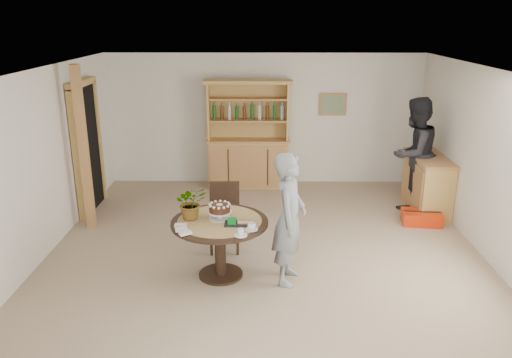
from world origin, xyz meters
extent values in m
plane|color=tan|center=(0.00, 0.00, 0.00)|extent=(7.00, 7.00, 0.00)
cube|color=white|center=(0.00, 3.50, 1.25)|extent=(6.00, 0.04, 2.50)
cube|color=white|center=(0.00, -3.50, 1.25)|extent=(6.00, 0.04, 2.50)
cube|color=white|center=(-3.00, 0.00, 1.25)|extent=(0.04, 7.00, 2.50)
cube|color=white|center=(3.00, 0.00, 1.25)|extent=(0.04, 7.00, 2.50)
cube|color=white|center=(0.00, 0.00, 2.50)|extent=(6.00, 7.00, 0.04)
cube|color=#B3874B|center=(1.30, 3.47, 1.55)|extent=(0.52, 0.03, 0.42)
cube|color=#59724C|center=(1.30, 3.45, 1.55)|extent=(0.44, 0.02, 0.34)
cube|color=black|center=(-2.94, 2.00, 1.05)|extent=(0.10, 0.90, 2.10)
cube|color=tan|center=(-2.92, 1.50, 1.05)|extent=(0.12, 0.10, 2.10)
cube|color=tan|center=(-2.92, 2.50, 1.05)|extent=(0.12, 0.10, 2.10)
cube|color=tan|center=(-2.92, 2.00, 2.13)|extent=(0.12, 1.10, 0.10)
cube|color=#B3874B|center=(-2.70, 1.20, 1.25)|extent=(0.12, 0.12, 2.50)
cube|color=tan|center=(-0.30, 3.24, 0.45)|extent=(1.50, 0.50, 0.90)
cube|color=#B3874B|center=(-0.30, 3.24, 0.92)|extent=(1.56, 0.54, 0.04)
cube|color=tan|center=(-0.30, 3.34, 1.47)|extent=(1.50, 0.04, 1.06)
cube|color=tan|center=(-1.03, 3.19, 1.47)|extent=(0.04, 0.34, 1.06)
cube|color=tan|center=(0.43, 3.19, 1.47)|extent=(0.04, 0.34, 1.06)
cube|color=#B3874B|center=(-0.30, 3.19, 1.30)|extent=(1.44, 0.32, 0.03)
cube|color=#B3874B|center=(-0.30, 3.19, 1.70)|extent=(1.44, 0.32, 0.03)
cube|color=tan|center=(-0.30, 3.19, 2.01)|extent=(1.62, 0.40, 0.06)
cylinder|color=#194C1E|center=(-0.86, 3.19, 1.46)|extent=(0.07, 0.07, 0.28)
cylinder|color=#4C2D14|center=(-0.70, 3.19, 1.46)|extent=(0.07, 0.07, 0.28)
cylinder|color=#B2BFB2|center=(-0.54, 3.19, 1.46)|extent=(0.07, 0.07, 0.28)
cylinder|color=#194C1E|center=(-0.38, 3.19, 1.46)|extent=(0.07, 0.07, 0.28)
cylinder|color=#4C2D14|center=(-0.22, 3.19, 1.46)|extent=(0.07, 0.07, 0.28)
cylinder|color=#B2BFB2|center=(-0.06, 3.19, 1.46)|extent=(0.07, 0.07, 0.28)
cylinder|color=#194C1E|center=(0.10, 3.19, 1.46)|extent=(0.07, 0.07, 0.28)
cylinder|color=#4C2D14|center=(0.26, 3.19, 1.46)|extent=(0.07, 0.07, 0.28)
cube|color=tan|center=(2.74, 2.00, 0.45)|extent=(0.50, 1.20, 0.90)
cube|color=#B3874B|center=(2.74, 2.00, 0.92)|extent=(0.54, 1.26, 0.04)
cylinder|color=black|center=(-0.56, -0.31, 0.73)|extent=(1.20, 1.20, 0.04)
cylinder|color=black|center=(-0.56, -0.31, 0.36)|extent=(0.14, 0.14, 0.70)
cylinder|color=black|center=(-0.56, -0.31, 0.01)|extent=(0.56, 0.56, 0.03)
cylinder|color=tan|center=(-0.56, -0.31, 0.76)|extent=(1.04, 1.04, 0.01)
cube|color=black|center=(-0.56, 0.44, 0.45)|extent=(0.44, 0.44, 0.04)
cube|color=black|center=(-0.57, 0.63, 0.70)|extent=(0.42, 0.05, 0.46)
cube|color=black|center=(-0.57, 0.63, 0.92)|extent=(0.42, 0.06, 0.05)
cube|color=black|center=(-0.73, 0.26, 0.22)|extent=(0.03, 0.04, 0.44)
cube|color=black|center=(-0.37, 0.27, 0.22)|extent=(0.04, 0.04, 0.44)
cube|color=black|center=(-0.75, 0.62, 0.22)|extent=(0.03, 0.03, 0.44)
cube|color=black|center=(-0.39, 0.63, 0.22)|extent=(0.04, 0.03, 0.44)
cylinder|color=white|center=(-0.56, -0.26, 0.77)|extent=(0.28, 0.28, 0.01)
cylinder|color=white|center=(-0.56, -0.26, 0.81)|extent=(0.05, 0.05, 0.08)
cylinder|color=white|center=(-0.56, -0.26, 0.85)|extent=(0.30, 0.30, 0.01)
cylinder|color=#3F1E12|center=(-0.56, -0.26, 0.90)|extent=(0.26, 0.26, 0.09)
cylinder|color=white|center=(-0.56, -0.26, 0.95)|extent=(0.08, 0.08, 0.01)
sphere|color=white|center=(-0.44, -0.26, 0.95)|extent=(0.04, 0.04, 0.04)
sphere|color=white|center=(-0.45, -0.20, 0.95)|extent=(0.04, 0.04, 0.04)
sphere|color=white|center=(-0.50, -0.15, 0.95)|extent=(0.04, 0.04, 0.04)
sphere|color=white|center=(-0.56, -0.14, 0.95)|extent=(0.04, 0.04, 0.04)
sphere|color=white|center=(-0.62, -0.15, 0.95)|extent=(0.04, 0.04, 0.04)
sphere|color=white|center=(-0.66, -0.20, 0.95)|extent=(0.04, 0.04, 0.04)
sphere|color=white|center=(-0.68, -0.26, 0.95)|extent=(0.04, 0.04, 0.04)
sphere|color=white|center=(-0.66, -0.32, 0.95)|extent=(0.04, 0.04, 0.04)
sphere|color=white|center=(-0.62, -0.36, 0.95)|extent=(0.04, 0.04, 0.04)
sphere|color=white|center=(-0.56, -0.38, 0.95)|extent=(0.04, 0.04, 0.04)
sphere|color=white|center=(-0.50, -0.36, 0.95)|extent=(0.04, 0.04, 0.04)
sphere|color=white|center=(-0.45, -0.32, 0.95)|extent=(0.04, 0.04, 0.04)
imported|color=#3F7233|center=(-0.91, -0.26, 0.97)|extent=(0.47, 0.44, 0.42)
cube|color=black|center=(-0.34, -0.43, 0.77)|extent=(0.30, 0.20, 0.01)
cube|color=#0D7723|center=(-0.40, -0.43, 0.80)|extent=(0.10, 0.10, 0.06)
cube|color=#0D7723|center=(-0.40, -0.43, 0.83)|extent=(0.11, 0.02, 0.01)
cylinder|color=white|center=(-0.16, -0.59, 0.76)|extent=(0.15, 0.15, 0.01)
imported|color=white|center=(-0.16, -0.59, 0.81)|extent=(0.10, 0.10, 0.08)
cylinder|color=white|center=(-0.28, -0.76, 0.76)|extent=(0.15, 0.15, 0.01)
imported|color=white|center=(-0.28, -0.76, 0.81)|extent=(0.08, 0.08, 0.07)
cube|color=white|center=(-1.01, -0.51, 0.78)|extent=(0.14, 0.08, 0.03)
cube|color=white|center=(-0.98, -0.63, 0.78)|extent=(0.16, 0.11, 0.03)
cube|color=white|center=(-0.92, -0.73, 0.78)|extent=(0.16, 0.14, 0.03)
imported|color=gray|center=(0.29, -0.41, 0.82)|extent=(0.51, 0.67, 1.65)
imported|color=black|center=(2.50, 2.13, 0.95)|extent=(1.17, 1.13, 1.90)
cube|color=red|center=(2.50, 1.40, 0.10)|extent=(0.64, 0.46, 0.20)
cube|color=black|center=(2.50, 1.40, 0.20)|extent=(0.56, 0.10, 0.01)
camera|label=1|loc=(-0.04, -5.96, 3.15)|focal=35.00mm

